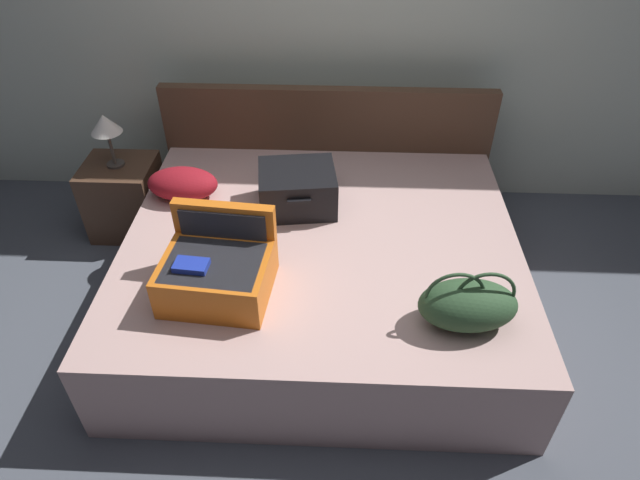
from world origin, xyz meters
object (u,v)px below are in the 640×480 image
Objects in this scene: pillow_near_headboard at (183,184)px; nightstand at (125,198)px; hard_case_large at (217,271)px; hard_case_medium at (297,189)px; duffel_bag at (468,304)px; bed at (321,272)px; table_lamp at (105,126)px.

nightstand is at bearing 149.14° from pillow_near_headboard.
hard_case_medium is (0.31, 0.70, -0.01)m from hard_case_large.
hard_case_large is 1.13m from duffel_bag.
bed is 4.18× the size of nightstand.
duffel_bag is at bearing -31.99° from pillow_near_headboard.
pillow_near_headboard is (-0.81, 0.36, 0.33)m from bed.
nightstand is at bearing 180.00° from table_lamp.
hard_case_large is 1.12× the size of hard_case_medium.
hard_case_medium is 1.24m from table_lamp.
duffel_bag is 1.73m from pillow_near_headboard.
hard_case_medium is at bearing -17.41° from table_lamp.
hard_case_large is at bearing -51.21° from table_lamp.
pillow_near_headboard is (-0.35, 0.76, -0.04)m from hard_case_large.
bed is 0.72m from hard_case_large.
nightstand is 0.52m from table_lamp.
nightstand reaches higher than bed.
table_lamp reaches higher than duffel_bag.
table_lamp is at bearing 153.44° from bed.
hard_case_medium is at bearing 71.12° from hard_case_large.
duffel_bag reaches higher than pillow_near_headboard.
hard_case_large reaches higher than hard_case_medium.
bed is at bearing -71.10° from hard_case_medium.
nightstand is (-0.51, 0.30, -0.32)m from pillow_near_headboard.
nightstand is (-1.98, 1.22, -0.35)m from duffel_bag.
table_lamp reaches higher than bed.
hard_case_medium is at bearing -17.41° from nightstand.
duffel_bag is at bearing -31.70° from nightstand.
hard_case_large is 1.16× the size of duffel_bag.
hard_case_medium reaches higher than nightstand.
bed is 0.94m from duffel_bag.
pillow_near_headboard reaches higher than nightstand.
bed is 4.50× the size of hard_case_medium.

